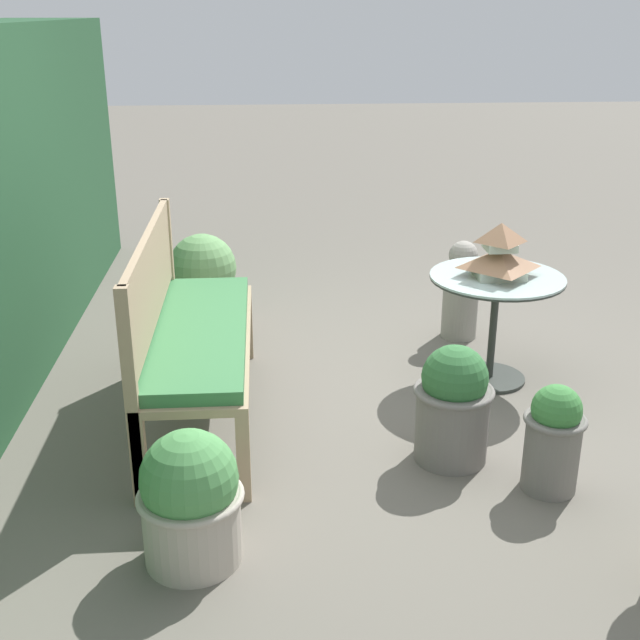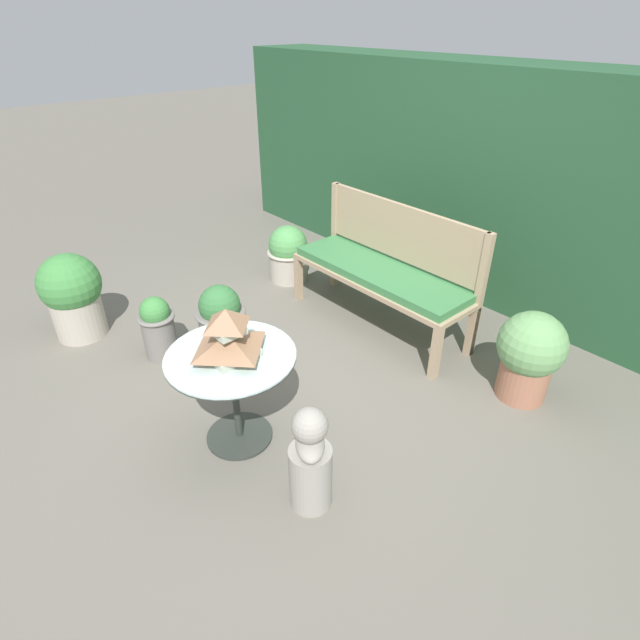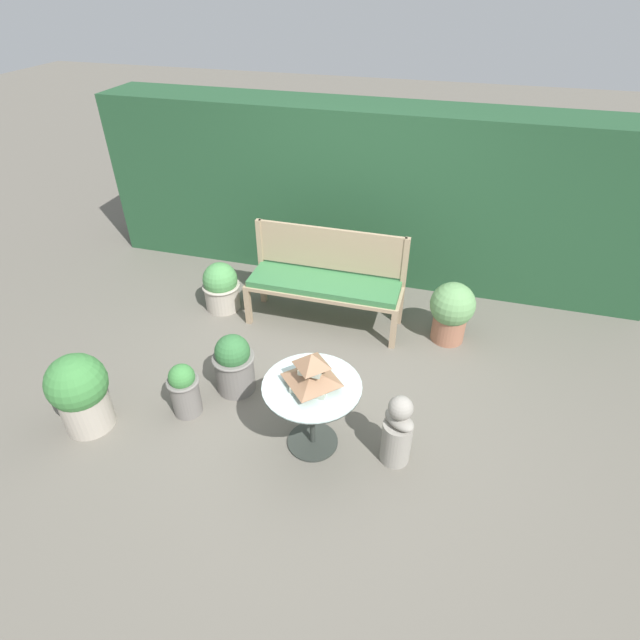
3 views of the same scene
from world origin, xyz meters
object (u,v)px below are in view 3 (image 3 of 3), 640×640
object	(u,v)px
garden_bust	(397,432)
potted_plant_table_near	(80,392)
potted_plant_path_edge	(184,389)
patio_table	(312,398)
potted_plant_patio_mid	(221,287)
potted_plant_bench_left	(451,311)
potted_plant_bench_right	(234,364)
pagoda_birdhouse	(312,372)
garden_bench	(324,287)

from	to	relation	value
garden_bust	potted_plant_table_near	distance (m)	2.59
potted_plant_path_edge	garden_bust	bearing A→B (deg)	-0.51
patio_table	potted_plant_patio_mid	world-z (taller)	patio_table
potted_plant_bench_left	potted_plant_table_near	world-z (taller)	potted_plant_table_near
potted_plant_patio_mid	potted_plant_table_near	xyz separation A→B (m)	(-0.34, -1.95, 0.11)
patio_table	potted_plant_bench_right	world-z (taller)	patio_table
garden_bust	pagoda_birdhouse	bearing A→B (deg)	-140.57
garden_bench	garden_bust	world-z (taller)	garden_bust
garden_bust	potted_plant_patio_mid	distance (m)	2.74
potted_plant_patio_mid	potted_plant_bench_left	distance (m)	2.52
garden_bench	potted_plant_bench_left	xyz separation A→B (m)	(1.32, 0.08, -0.11)
potted_plant_patio_mid	potted_plant_bench_right	world-z (taller)	potted_plant_bench_right
patio_table	potted_plant_bench_left	bearing A→B (deg)	60.91
potted_plant_bench_left	potted_plant_bench_right	xyz separation A→B (m)	(-1.83, -1.30, -0.06)
potted_plant_patio_mid	potted_plant_bench_right	distance (m)	1.37
potted_plant_bench_right	potted_plant_path_edge	bearing A→B (deg)	-126.84
pagoda_birdhouse	potted_plant_bench_right	world-z (taller)	pagoda_birdhouse
pagoda_birdhouse	potted_plant_bench_left	bearing A→B (deg)	60.91
patio_table	potted_plant_bench_right	xyz separation A→B (m)	(-0.87, 0.43, -0.22)
potted_plant_patio_mid	potted_plant_path_edge	bearing A→B (deg)	-76.12
potted_plant_patio_mid	potted_plant_table_near	bearing A→B (deg)	-99.87
patio_table	potted_plant_path_edge	bearing A→B (deg)	177.92
patio_table	potted_plant_bench_left	distance (m)	1.99
pagoda_birdhouse	garden_bust	xyz separation A→B (m)	(0.67, 0.03, -0.47)
garden_bench	patio_table	world-z (taller)	patio_table
patio_table	garden_bust	distance (m)	0.71
pagoda_birdhouse	potted_plant_bench_right	bearing A→B (deg)	153.48
patio_table	potted_plant_patio_mid	xyz separation A→B (m)	(-1.55, 1.62, -0.24)
pagoda_birdhouse	potted_plant_bench_left	size ratio (longest dim) A/B	0.54
garden_bench	garden_bust	distance (m)	1.93
pagoda_birdhouse	garden_bust	distance (m)	0.82
pagoda_birdhouse	potted_plant_bench_left	world-z (taller)	pagoda_birdhouse
potted_plant_bench_right	patio_table	bearing A→B (deg)	-26.52
potted_plant_patio_mid	potted_plant_table_near	distance (m)	1.98
potted_plant_path_edge	potted_plant_table_near	bearing A→B (deg)	-153.41
potted_plant_table_near	potted_plant_patio_mid	bearing A→B (deg)	80.13
garden_bench	potted_plant_patio_mid	distance (m)	1.20
potted_plant_table_near	patio_table	bearing A→B (deg)	9.72
pagoda_birdhouse	garden_bust	world-z (taller)	pagoda_birdhouse
garden_bench	potted_plant_patio_mid	bearing A→B (deg)	-178.62
garden_bench	garden_bust	bearing A→B (deg)	-57.54
pagoda_birdhouse	potted_plant_bench_left	distance (m)	2.02
garden_bench	pagoda_birdhouse	world-z (taller)	pagoda_birdhouse
potted_plant_patio_mid	potted_plant_table_near	size ratio (longest dim) A/B	0.78
patio_table	potted_plant_path_edge	world-z (taller)	patio_table
potted_plant_patio_mid	potted_plant_table_near	world-z (taller)	potted_plant_table_near
potted_plant_patio_mid	garden_bust	bearing A→B (deg)	-35.70
garden_bench	patio_table	xyz separation A→B (m)	(0.36, -1.65, 0.05)
potted_plant_path_edge	potted_plant_bench_right	bearing A→B (deg)	53.16
potted_plant_table_near	potted_plant_bench_right	world-z (taller)	potted_plant_table_near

